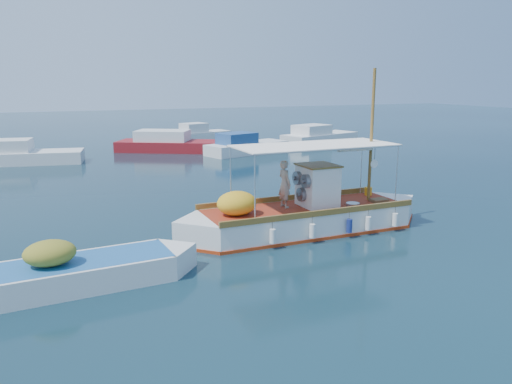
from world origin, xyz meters
name	(u,v)px	position (x,y,z in m)	size (l,w,h in m)	color
ground	(281,227)	(0.00, 0.00, 0.00)	(160.00, 160.00, 0.00)	black
fishing_caique	(304,217)	(0.51, -0.78, 0.52)	(9.71, 2.75, 5.92)	white
dinghy	(82,274)	(-7.21, -2.75, 0.32)	(6.28, 2.06, 1.53)	white
bg_boat_nw	(22,156)	(-9.04, 19.65, 0.49)	(7.34, 3.66, 1.80)	silver
bg_boat_n	(178,145)	(1.75, 21.39, 0.49)	(9.88, 7.22, 1.80)	maroon
bg_boat_ne	(245,147)	(5.98, 18.12, 0.49)	(6.82, 4.05, 1.80)	silver
bg_boat_e	(318,137)	(14.42, 21.84, 0.49)	(7.69, 4.62, 1.80)	silver
bg_boat_far_n	(200,135)	(5.41, 27.51, 0.49)	(5.59, 3.40, 1.80)	silver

